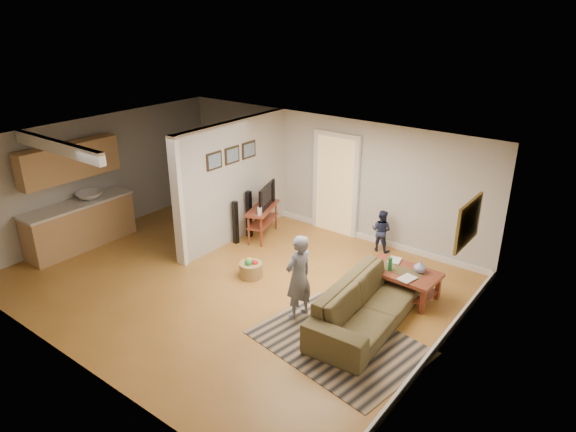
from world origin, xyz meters
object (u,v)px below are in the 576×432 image
object	(u,v)px
tv_console	(263,210)
child	(298,315)
coffee_table	(403,276)
speaker_left	(236,222)
toy_basket	(251,269)
toddler	(380,250)
speaker_right	(249,214)
sofa	(366,324)

from	to	relation	value
tv_console	child	xyz separation A→B (m)	(2.35, -1.97, -0.62)
coffee_table	speaker_left	bearing A→B (deg)	-177.39
toy_basket	toddler	distance (m)	2.76
speaker_right	toddler	bearing A→B (deg)	17.79
speaker_left	toddler	xyz separation A→B (m)	(2.55, 1.50, -0.46)
speaker_left	child	size ratio (longest dim) A/B	0.66
tv_console	speaker_right	world-z (taller)	speaker_right
toddler	tv_console	bearing A→B (deg)	19.73
coffee_table	child	size ratio (longest dim) A/B	0.89
coffee_table	speaker_left	distance (m)	3.66
tv_console	speaker_left	xyz separation A→B (m)	(-0.26, -0.57, -0.16)
sofa	child	world-z (taller)	child
toy_basket	toddler	xyz separation A→B (m)	(1.37, 2.40, -0.16)
toy_basket	toddler	size ratio (longest dim) A/B	0.49
coffee_table	sofa	bearing A→B (deg)	-92.71
sofa	speaker_left	xyz separation A→B (m)	(-3.60, 0.95, 0.46)
coffee_table	toddler	distance (m)	1.77
toy_basket	coffee_table	bearing A→B (deg)	23.33
child	toddler	world-z (taller)	child
coffee_table	tv_console	size ratio (longest dim) A/B	1.09
speaker_left	toddler	size ratio (longest dim) A/B	1.07
coffee_table	speaker_left	size ratio (longest dim) A/B	1.36
tv_console	speaker_right	xyz separation A→B (m)	(-0.26, -0.15, -0.11)
child	speaker_right	bearing A→B (deg)	-114.30
tv_console	toy_basket	bearing A→B (deg)	-77.43
toy_basket	child	size ratio (longest dim) A/B	0.30
sofa	coffee_table	size ratio (longest dim) A/B	1.92
sofa	coffee_table	xyz separation A→B (m)	(0.05, 1.11, 0.38)
speaker_right	child	distance (m)	3.23
speaker_left	speaker_right	distance (m)	0.42
sofa	speaker_right	size ratio (longest dim) A/B	2.36
sofa	tv_console	world-z (taller)	tv_console
speaker_right	child	xyz separation A→B (m)	(2.61, -1.82, -0.51)
speaker_left	coffee_table	bearing A→B (deg)	12.24
child	speaker_left	bearing A→B (deg)	-107.62
speaker_right	toy_basket	distance (m)	1.81
toddler	coffee_table	bearing A→B (deg)	127.15
tv_console	speaker_left	bearing A→B (deg)	-134.46
sofa	child	size ratio (longest dim) A/B	1.72
tv_console	toddler	world-z (taller)	tv_console
toy_basket	speaker_left	bearing A→B (deg)	142.81
toy_basket	child	bearing A→B (deg)	-19.33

